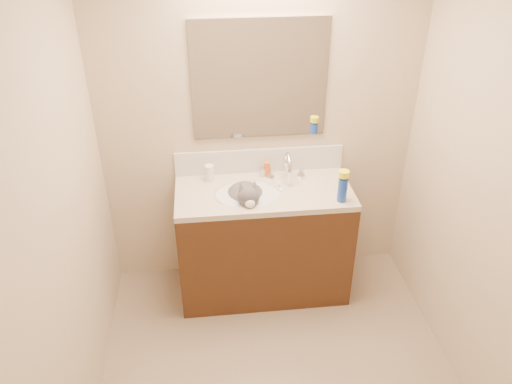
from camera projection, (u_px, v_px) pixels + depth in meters
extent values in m
cube|color=#C0AD8F|center=(259.00, 121.00, 3.41)|extent=(2.20, 0.04, 2.50)
cube|color=#C0AD8F|center=(50.00, 241.00, 2.24)|extent=(0.04, 2.50, 2.50)
cube|color=#C0AD8F|center=(511.00, 211.00, 2.46)|extent=(0.04, 2.50, 2.50)
cube|color=#3E2211|center=(263.00, 243.00, 3.62)|extent=(1.20, 0.55, 0.82)
cube|color=beige|center=(264.00, 193.00, 3.39)|extent=(1.20, 0.55, 0.04)
ellipsoid|color=silver|center=(247.00, 202.00, 3.38)|extent=(0.45, 0.36, 0.14)
cylinder|color=silver|center=(286.00, 169.00, 3.52)|extent=(0.04, 0.04, 0.11)
torus|color=silver|center=(288.00, 166.00, 3.44)|extent=(0.03, 0.20, 0.20)
cylinder|color=silver|center=(290.00, 176.00, 3.39)|extent=(0.03, 0.03, 0.06)
cone|color=silver|center=(271.00, 173.00, 3.53)|extent=(0.06, 0.06, 0.06)
cone|color=silver|center=(301.00, 171.00, 3.55)|extent=(0.06, 0.06, 0.06)
ellipsoid|color=#4B494B|center=(245.00, 198.00, 3.39)|extent=(0.29, 0.33, 0.20)
ellipsoid|color=#4B494B|center=(248.00, 196.00, 3.22)|extent=(0.15, 0.14, 0.14)
ellipsoid|color=#4B494B|center=(247.00, 197.00, 3.29)|extent=(0.11, 0.11, 0.13)
cone|color=#4B494B|center=(241.00, 187.00, 3.19)|extent=(0.07, 0.07, 0.09)
cone|color=#4B494B|center=(254.00, 186.00, 3.21)|extent=(0.07, 0.08, 0.09)
ellipsoid|color=white|center=(250.00, 204.00, 3.18)|extent=(0.07, 0.06, 0.06)
ellipsoid|color=white|center=(248.00, 206.00, 3.30)|extent=(0.11, 0.07, 0.12)
sphere|color=pink|center=(251.00, 206.00, 3.16)|extent=(0.01, 0.01, 0.01)
cylinder|color=#4B494B|center=(264.00, 205.00, 3.43)|extent=(0.10, 0.21, 0.04)
cube|color=silver|center=(259.00, 161.00, 3.56)|extent=(1.20, 0.02, 0.18)
cube|color=white|center=(260.00, 80.00, 3.25)|extent=(0.90, 0.02, 0.80)
cylinder|color=white|center=(209.00, 173.00, 3.47)|extent=(0.07, 0.07, 0.12)
cylinder|color=gold|center=(209.00, 175.00, 3.48)|extent=(0.07, 0.07, 0.04)
cylinder|color=#B7B7BC|center=(263.00, 172.00, 3.54)|extent=(0.06, 0.06, 0.06)
cylinder|color=#D55819|center=(267.00, 169.00, 3.52)|extent=(0.05, 0.05, 0.11)
cube|color=white|center=(280.00, 186.00, 3.42)|extent=(0.02, 0.14, 0.01)
cube|color=#6E94EA|center=(280.00, 186.00, 3.42)|extent=(0.02, 0.03, 0.01)
cylinder|color=#1A42B6|center=(342.00, 190.00, 3.23)|extent=(0.08, 0.08, 0.17)
cylinder|color=yellow|center=(344.00, 174.00, 3.16)|extent=(0.09, 0.09, 0.04)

